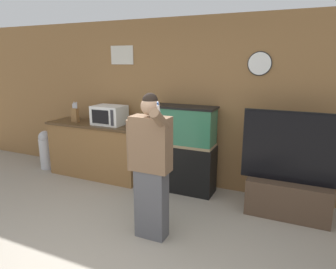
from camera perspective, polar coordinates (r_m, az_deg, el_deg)
The scene contains 8 objects.
wall_back_paneled at distance 4.71m, azimuth 4.05°, elevation 5.80°, with size 10.00×0.08×2.60m.
counter_island at distance 5.31m, azimuth -13.39°, elevation -2.83°, with size 1.71×0.57×0.94m.
microwave at distance 5.03m, azimuth -11.12°, elevation 3.65°, with size 0.51×0.39×0.31m.
knife_block at distance 5.38m, azimuth -17.28°, elevation 3.68°, with size 0.12×0.09×0.34m.
aquarium_on_stand at distance 4.54m, azimuth 2.79°, elevation -2.82°, with size 0.99×0.39×1.32m.
tv_on_stand at distance 4.17m, azimuth 21.98°, elevation -9.21°, with size 1.23×0.40×1.37m.
person_standing at distance 3.28m, azimuth -3.41°, elevation -5.87°, with size 0.52×0.39×1.64m.
trash_bin at distance 6.00m, azimuth -22.16°, elevation -2.58°, with size 0.25×0.25×0.72m.
Camera 1 is at (1.61, -1.72, 1.97)m, focal length 32.00 mm.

